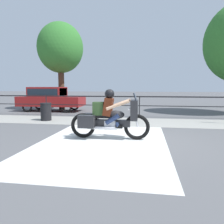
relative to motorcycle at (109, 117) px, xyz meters
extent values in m
plane|color=#565659|center=(0.78, -0.11, -0.68)|extent=(120.00, 120.00, 0.00)
cube|color=#99968E|center=(0.78, 3.29, -0.67)|extent=(44.00, 2.40, 0.01)
cube|color=silver|center=(-0.09, -0.31, -0.67)|extent=(3.61, 6.00, 0.01)
cube|color=black|center=(0.78, 4.81, 0.39)|extent=(36.00, 0.04, 0.06)
cube|color=black|center=(0.78, 4.81, -0.07)|extent=(36.00, 0.03, 0.04)
cylinder|color=black|center=(-4.32, 4.81, -0.13)|extent=(0.05, 0.05, 1.10)
cylinder|color=black|center=(0.78, 4.81, -0.13)|extent=(0.05, 0.05, 1.10)
torus|color=black|center=(0.86, 0.00, -0.29)|extent=(0.77, 0.11, 0.77)
torus|color=black|center=(-0.81, 0.00, -0.29)|extent=(0.77, 0.11, 0.77)
cube|color=#232326|center=(0.03, 0.00, -0.19)|extent=(1.26, 0.22, 0.20)
cube|color=silver|center=(0.06, 0.00, -0.24)|extent=(0.34, 0.26, 0.26)
ellipsoid|color=#232326|center=(0.23, 0.00, 0.07)|extent=(0.52, 0.30, 0.26)
cube|color=black|center=(-0.14, 0.00, 0.01)|extent=(0.73, 0.28, 0.08)
cube|color=#232326|center=(0.78, 0.00, 0.22)|extent=(0.20, 0.54, 0.59)
cube|color=#1E232B|center=(0.80, 0.00, 0.62)|extent=(0.10, 0.46, 0.24)
cylinder|color=silver|center=(0.64, 0.00, 0.27)|extent=(0.04, 0.70, 0.04)
cylinder|color=silver|center=(-0.17, -0.16, -0.32)|extent=(0.91, 0.09, 0.09)
cube|color=#232326|center=(-0.63, -0.24, -0.12)|extent=(0.48, 0.28, 0.38)
cube|color=#232326|center=(-0.63, 0.24, -0.12)|extent=(0.48, 0.28, 0.38)
cylinder|color=silver|center=(0.83, 0.00, -0.04)|extent=(0.18, 0.06, 0.51)
cube|color=#4C1E0F|center=(-0.01, 0.00, 0.30)|extent=(0.31, 0.36, 0.56)
sphere|color=tan|center=(0.03, 0.00, 0.67)|extent=(0.23, 0.23, 0.23)
sphere|color=black|center=(0.03, 0.00, 0.69)|extent=(0.29, 0.29, 0.29)
cylinder|color=navy|center=(0.14, -0.15, -0.05)|extent=(0.44, 0.13, 0.34)
cylinder|color=navy|center=(0.29, -0.15, -0.21)|extent=(0.11, 0.11, 0.13)
cube|color=black|center=(0.34, -0.15, -0.27)|extent=(0.20, 0.10, 0.09)
cylinder|color=navy|center=(0.14, 0.15, -0.05)|extent=(0.44, 0.13, 0.34)
cylinder|color=navy|center=(0.29, 0.15, -0.21)|extent=(0.11, 0.11, 0.13)
cube|color=black|center=(0.34, 0.15, -0.27)|extent=(0.20, 0.10, 0.09)
cylinder|color=tan|center=(0.31, -0.30, 0.39)|extent=(0.68, 0.09, 0.32)
cylinder|color=tan|center=(0.31, 0.30, 0.39)|extent=(0.68, 0.09, 0.32)
cube|color=#2D4723|center=(-0.31, 0.00, 0.24)|extent=(0.32, 0.27, 0.41)
cube|color=maroon|center=(-4.95, 6.85, -0.03)|extent=(4.12, 1.68, 0.61)
cube|color=maroon|center=(-5.19, 6.85, 0.58)|extent=(2.14, 1.47, 0.60)
cube|color=#19232D|center=(-4.14, 6.85, 0.58)|extent=(0.04, 1.31, 0.48)
cube|color=#19232D|center=(-5.19, 6.85, 0.58)|extent=(1.97, 1.51, 0.39)
torus|color=black|center=(-3.67, 6.08, -0.33)|extent=(0.68, 0.11, 0.68)
torus|color=black|center=(-3.67, 7.62, -0.33)|extent=(0.68, 0.11, 0.68)
torus|color=black|center=(-6.22, 6.08, -0.33)|extent=(0.68, 0.11, 0.68)
torus|color=black|center=(-6.22, 7.62, -0.33)|extent=(0.68, 0.11, 0.68)
cylinder|color=black|center=(-3.50, 3.05, -0.29)|extent=(0.49, 0.49, 0.77)
cylinder|color=black|center=(-3.50, 3.05, 0.12)|extent=(0.51, 0.51, 0.06)
cylinder|color=#473323|center=(-4.65, 7.85, 0.78)|extent=(0.40, 0.40, 2.92)
ellipsoid|color=#33752D|center=(-4.65, 7.85, 3.49)|extent=(3.04, 3.04, 3.35)
camera|label=1|loc=(1.13, -6.45, 0.92)|focal=35.00mm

